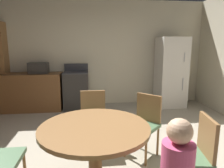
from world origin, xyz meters
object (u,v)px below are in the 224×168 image
at_px(chair_east, 194,152).
at_px(oven_range, 76,90).
at_px(chair_northeast, 144,121).
at_px(refrigerator, 171,72).
at_px(microwave, 39,68).
at_px(dining_table, 95,141).
at_px(chair_north, 93,116).

bearing_deg(chair_east, oven_range, -57.37).
distance_m(chair_east, chair_northeast, 0.91).
bearing_deg(chair_east, refrigerator, -99.03).
xyz_separation_m(oven_range, chair_east, (1.35, -3.18, 0.03)).
xyz_separation_m(microwave, dining_table, (1.23, -3.01, -0.43)).
relative_size(dining_table, chair_east, 1.28).
height_order(chair_east, chair_north, same).
relative_size(oven_range, chair_northeast, 1.26).
bearing_deg(chair_north, microwave, -147.92).
height_order(refrigerator, chair_northeast, refrigerator).
xyz_separation_m(oven_range, chair_northeast, (1.08, -2.32, 0.03)).
relative_size(refrigerator, chair_northeast, 2.02).
bearing_deg(microwave, refrigerator, -0.88).
distance_m(oven_range, dining_table, 3.04).
bearing_deg(chair_north, dining_table, -0.00).
relative_size(refrigerator, microwave, 4.00).
height_order(microwave, dining_table, microwave).
bearing_deg(oven_range, chair_northeast, -64.95).
bearing_deg(microwave, oven_range, 0.24).
bearing_deg(microwave, chair_east, -55.06).
relative_size(microwave, chair_north, 0.51).
bearing_deg(refrigerator, dining_table, -124.60).
distance_m(oven_range, chair_north, 2.05).
xyz_separation_m(refrigerator, microwave, (-3.28, 0.05, 0.15)).
xyz_separation_m(oven_range, chair_north, (0.37, -2.02, 0.03)).
height_order(dining_table, chair_north, chair_north).
bearing_deg(dining_table, microwave, 112.28).
bearing_deg(refrigerator, chair_east, -108.64).
relative_size(microwave, chair_northeast, 0.51).
height_order(refrigerator, chair_north, refrigerator).
distance_m(oven_range, microwave, 1.04).
distance_m(dining_table, chair_north, 1.01).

